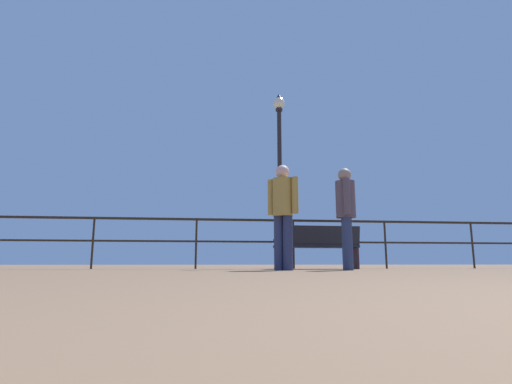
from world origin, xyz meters
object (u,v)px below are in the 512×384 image
(bench_near_left, at_px, (317,244))
(person_at_railing, at_px, (283,209))
(lamppost_center, at_px, (280,168))
(person_by_bench, at_px, (346,211))

(bench_near_left, bearing_deg, person_at_railing, -126.34)
(bench_near_left, distance_m, lamppost_center, 2.16)
(lamppost_center, height_order, person_by_bench, lamppost_center)
(person_at_railing, bearing_deg, lamppost_center, 80.79)
(lamppost_center, relative_size, person_at_railing, 2.31)
(lamppost_center, xyz_separation_m, person_by_bench, (0.75, -2.31, -1.30))
(bench_near_left, height_order, person_by_bench, person_by_bench)
(person_by_bench, xyz_separation_m, person_at_railing, (-1.12, 0.01, 0.02))
(bench_near_left, distance_m, person_at_railing, 1.69)
(lamppost_center, bearing_deg, person_by_bench, -72.07)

